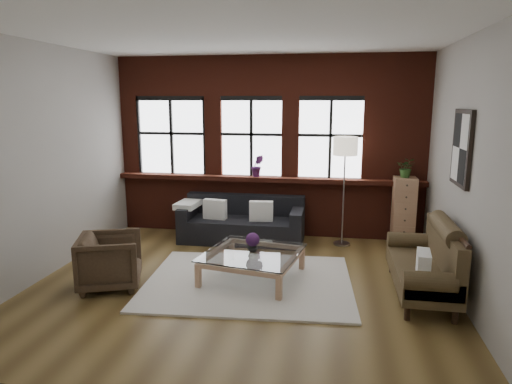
% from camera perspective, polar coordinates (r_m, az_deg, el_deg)
% --- Properties ---
extents(floor, '(5.50, 5.50, 0.00)m').
position_cam_1_polar(floor, '(6.25, -1.88, -11.45)').
color(floor, brown).
rests_on(floor, ground).
extents(ceiling, '(5.50, 5.50, 0.00)m').
position_cam_1_polar(ceiling, '(5.81, -2.09, 19.04)').
color(ceiling, white).
rests_on(ceiling, ground).
extents(wall_back, '(5.50, 0.00, 5.50)m').
position_cam_1_polar(wall_back, '(8.26, 1.56, 5.66)').
color(wall_back, '#A5A199').
rests_on(wall_back, ground).
extents(wall_front, '(5.50, 0.00, 5.50)m').
position_cam_1_polar(wall_front, '(3.45, -10.45, -2.67)').
color(wall_front, '#A5A199').
rests_on(wall_front, ground).
extents(wall_left, '(0.00, 5.00, 5.00)m').
position_cam_1_polar(wall_left, '(6.92, -24.92, 3.48)').
color(wall_left, '#A5A199').
rests_on(wall_left, ground).
extents(wall_right, '(0.00, 5.00, 5.00)m').
position_cam_1_polar(wall_right, '(5.91, 25.14, 2.27)').
color(wall_right, '#A5A199').
rests_on(wall_right, ground).
extents(brick_backwall, '(5.50, 0.12, 3.20)m').
position_cam_1_polar(brick_backwall, '(8.20, 1.50, 5.62)').
color(brick_backwall, '#5E2216').
rests_on(brick_backwall, floor).
extents(sill_ledge, '(5.50, 0.30, 0.08)m').
position_cam_1_polar(sill_ledge, '(8.19, 1.39, 1.66)').
color(sill_ledge, '#5E2216').
rests_on(sill_ledge, brick_backwall).
extents(window_left, '(1.38, 0.10, 1.50)m').
position_cam_1_polar(window_left, '(8.64, -10.46, 6.73)').
color(window_left, black).
rests_on(window_left, brick_backwall).
extents(window_mid, '(1.38, 0.10, 1.50)m').
position_cam_1_polar(window_mid, '(8.25, -0.56, 6.70)').
color(window_mid, black).
rests_on(window_mid, brick_backwall).
extents(window_right, '(1.38, 0.10, 1.50)m').
position_cam_1_polar(window_right, '(8.12, 9.28, 6.48)').
color(window_right, black).
rests_on(window_right, brick_backwall).
extents(wall_poster, '(0.05, 0.74, 0.94)m').
position_cam_1_polar(wall_poster, '(6.16, 24.35, 5.02)').
color(wall_poster, black).
rests_on(wall_poster, wall_right).
extents(shag_rug, '(2.88, 2.34, 0.03)m').
position_cam_1_polar(shag_rug, '(6.29, -0.91, -11.14)').
color(shag_rug, beige).
rests_on(shag_rug, floor).
extents(dark_sofa, '(2.13, 0.86, 0.77)m').
position_cam_1_polar(dark_sofa, '(7.96, -1.76, -3.46)').
color(dark_sofa, black).
rests_on(dark_sofa, floor).
extents(pillow_a, '(0.41, 0.19, 0.34)m').
position_cam_1_polar(pillow_a, '(7.92, -5.15, -2.15)').
color(pillow_a, white).
rests_on(pillow_a, dark_sofa).
extents(pillow_b, '(0.41, 0.18, 0.34)m').
position_cam_1_polar(pillow_b, '(7.76, 0.66, -2.40)').
color(pillow_b, white).
rests_on(pillow_b, dark_sofa).
extents(vintage_settee, '(0.76, 1.71, 0.91)m').
position_cam_1_polar(vintage_settee, '(6.14, 19.99, -8.04)').
color(vintage_settee, '#483921').
rests_on(vintage_settee, floor).
extents(pillow_settee, '(0.19, 0.39, 0.34)m').
position_cam_1_polar(pillow_settee, '(5.60, 20.17, -8.70)').
color(pillow_settee, white).
rests_on(pillow_settee, vintage_settee).
extents(armchair, '(0.99, 0.98, 0.71)m').
position_cam_1_polar(armchair, '(6.35, -17.76, -8.20)').
color(armchair, '#36281B').
rests_on(armchair, floor).
extents(coffee_table, '(1.43, 1.43, 0.41)m').
position_cam_1_polar(coffee_table, '(6.33, -0.42, -9.23)').
color(coffee_table, tan).
rests_on(coffee_table, shag_rug).
extents(vase, '(0.17, 0.17, 0.14)m').
position_cam_1_polar(vase, '(6.24, -0.42, -6.90)').
color(vase, '#B2B2B2').
rests_on(vase, coffee_table).
extents(flowers, '(0.19, 0.19, 0.19)m').
position_cam_1_polar(flowers, '(6.21, -0.42, -5.97)').
color(flowers, '#4B1E58').
rests_on(flowers, vase).
extents(drawer_chest, '(0.36, 0.36, 1.17)m').
position_cam_1_polar(drawer_chest, '(8.04, 17.95, -2.39)').
color(drawer_chest, tan).
rests_on(drawer_chest, floor).
extents(potted_plant_top, '(0.35, 0.32, 0.33)m').
position_cam_1_polar(potted_plant_top, '(7.91, 18.28, 2.90)').
color(potted_plant_top, '#2D5923').
rests_on(potted_plant_top, drawer_chest).
extents(floor_lamp, '(0.40, 0.40, 1.99)m').
position_cam_1_polar(floor_lamp, '(7.76, 10.92, 0.56)').
color(floor_lamp, '#A5A5A8').
rests_on(floor_lamp, floor).
extents(sill_plant, '(0.25, 0.22, 0.39)m').
position_cam_1_polar(sill_plant, '(8.15, 0.18, 3.30)').
color(sill_plant, '#4B1E58').
rests_on(sill_plant, sill_ledge).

